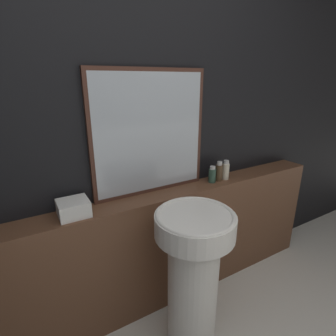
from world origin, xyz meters
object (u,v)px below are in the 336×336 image
mirror (150,134)px  pedestal_sink (193,271)px  conditioner_bottle (219,172)px  towel_stack (74,208)px  shampoo_bottle (212,175)px  lotion_bottle (226,170)px

mirror → pedestal_sink: bearing=-87.1°
mirror → conditioner_bottle: mirror is taller
towel_stack → shampoo_bottle: size_ratio=1.34×
pedestal_sink → lotion_bottle: size_ratio=6.05×
mirror → towel_stack: bearing=-171.2°
mirror → conditioner_bottle: size_ratio=5.28×
mirror → shampoo_bottle: mirror is taller
pedestal_sink → towel_stack: towel_stack is taller
towel_stack → conditioner_bottle: size_ratio=1.10×
pedestal_sink → mirror: 0.90m
pedestal_sink → shampoo_bottle: bearing=41.9°
towel_stack → conditioner_bottle: (1.08, 0.00, 0.03)m
shampoo_bottle → conditioner_bottle: bearing=0.0°
shampoo_bottle → conditioner_bottle: (0.07, 0.00, 0.01)m
conditioner_bottle → lotion_bottle: 0.07m
pedestal_sink → towel_stack: 0.80m
towel_stack → pedestal_sink: bearing=-35.3°
pedestal_sink → lotion_bottle: 0.82m
towel_stack → shampoo_bottle: bearing=0.0°
towel_stack → mirror: bearing=8.8°
pedestal_sink → towel_stack: bearing=144.7°
pedestal_sink → lotion_bottle: bearing=34.6°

